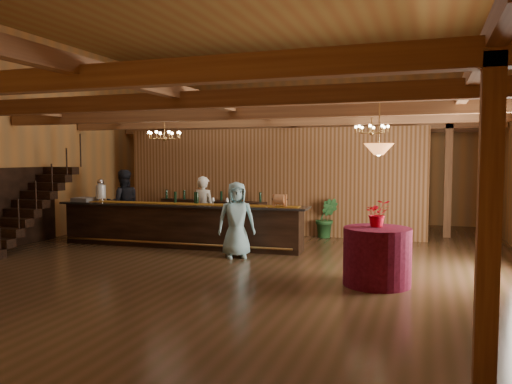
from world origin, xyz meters
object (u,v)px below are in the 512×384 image
(floor_plant, at_px, (327,218))
(round_table, at_px, (377,256))
(pendant_lamp, at_px, (379,149))
(bartender, at_px, (204,209))
(tasting_bar, at_px, (180,225))
(chandelier_right, at_px, (372,129))
(raffle_drum, at_px, (280,199))
(guest, at_px, (236,220))
(backbar_shelf, at_px, (212,216))
(chandelier_left, at_px, (165,135))
(staff_second, at_px, (123,204))
(beverage_dispenser, at_px, (101,191))

(floor_plant, bearing_deg, round_table, -69.17)
(pendant_lamp, relative_size, bartender, 0.51)
(tasting_bar, bearing_deg, chandelier_right, 12.05)
(tasting_bar, xyz_separation_m, raffle_drum, (2.60, 0.08, 0.71))
(pendant_lamp, distance_m, guest, 3.87)
(round_table, bearing_deg, backbar_shelf, 138.36)
(round_table, bearing_deg, chandelier_left, 160.47)
(bartender, bearing_deg, staff_second, 5.51)
(round_table, xyz_separation_m, guest, (-3.23, 1.46, 0.34))
(backbar_shelf, relative_size, staff_second, 1.81)
(chandelier_left, distance_m, staff_second, 2.96)
(staff_second, bearing_deg, guest, 119.70)
(round_table, bearing_deg, bartender, 147.72)
(chandelier_left, relative_size, chandelier_right, 1.00)
(backbar_shelf, xyz_separation_m, floor_plant, (3.44, 0.15, 0.07))
(floor_plant, bearing_deg, pendant_lamp, -69.17)
(backbar_shelf, height_order, round_table, round_table)
(pendant_lamp, distance_m, floor_plant, 5.50)
(bartender, xyz_separation_m, floor_plant, (2.93, 1.83, -0.32))
(tasting_bar, xyz_separation_m, staff_second, (-2.19, 0.78, 0.40))
(guest, bearing_deg, backbar_shelf, 96.14)
(chandelier_right, relative_size, floor_plant, 0.71)
(chandelier_left, height_order, bartender, chandelier_left)
(pendant_lamp, xyz_separation_m, floor_plant, (-1.84, 4.85, -1.84))
(beverage_dispenser, height_order, staff_second, staff_second)
(floor_plant, bearing_deg, tasting_bar, -141.30)
(beverage_dispenser, relative_size, guest, 0.35)
(bartender, bearing_deg, chandelier_right, -167.87)
(chandelier_right, bearing_deg, bartender, -173.91)
(staff_second, relative_size, floor_plant, 1.71)
(chandelier_left, relative_size, bartender, 0.45)
(raffle_drum, distance_m, staff_second, 4.85)
(backbar_shelf, relative_size, bartender, 1.96)
(round_table, bearing_deg, beverage_dispenser, 163.42)
(chandelier_right, bearing_deg, chandelier_left, -161.41)
(tasting_bar, xyz_separation_m, pendant_lamp, (5.07, -2.26, 1.85))
(chandelier_right, relative_size, pendant_lamp, 0.89)
(staff_second, height_order, floor_plant, staff_second)
(backbar_shelf, bearing_deg, beverage_dispenser, -120.16)
(beverage_dispenser, relative_size, bartender, 0.34)
(round_table, bearing_deg, pendant_lamp, 0.00)
(beverage_dispenser, distance_m, staff_second, 0.95)
(beverage_dispenser, distance_m, floor_plant, 6.20)
(chandelier_left, height_order, floor_plant, chandelier_left)
(tasting_bar, distance_m, raffle_drum, 2.69)
(backbar_shelf, distance_m, bartender, 1.80)
(bartender, distance_m, staff_second, 2.49)
(tasting_bar, distance_m, beverage_dispenser, 2.46)
(backbar_shelf, distance_m, chandelier_left, 3.66)
(tasting_bar, xyz_separation_m, beverage_dispenser, (-2.32, -0.06, 0.82))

